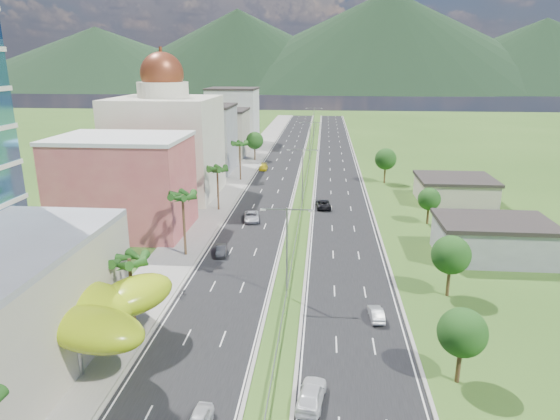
# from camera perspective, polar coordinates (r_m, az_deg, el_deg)

# --- Properties ---
(ground) EXTENTS (500.00, 500.00, 0.00)m
(ground) POSITION_cam_1_polar(r_m,az_deg,el_deg) (51.22, -0.12, -14.84)
(ground) COLOR #2D5119
(ground) RESTS_ON ground
(road_left) EXTENTS (11.00, 260.00, 0.04)m
(road_left) POSITION_cam_1_polar(r_m,az_deg,el_deg) (136.67, 0.17, 5.27)
(road_left) COLOR black
(road_left) RESTS_ON ground
(road_right) EXTENTS (11.00, 260.00, 0.04)m
(road_right) POSITION_cam_1_polar(r_m,az_deg,el_deg) (136.24, 6.50, 5.13)
(road_right) COLOR black
(road_right) RESTS_ON ground
(sidewalk_left) EXTENTS (7.00, 260.00, 0.12)m
(sidewalk_left) POSITION_cam_1_polar(r_m,az_deg,el_deg) (137.79, -3.78, 5.35)
(sidewalk_left) COLOR gray
(sidewalk_left) RESTS_ON ground
(median_guardrail) EXTENTS (0.10, 216.06, 0.76)m
(median_guardrail) POSITION_cam_1_polar(r_m,az_deg,el_deg) (118.51, 3.05, 3.80)
(median_guardrail) COLOR gray
(median_guardrail) RESTS_ON ground
(streetlight_median_b) EXTENTS (6.04, 0.25, 11.00)m
(streetlight_median_b) POSITION_cam_1_polar(r_m,az_deg,el_deg) (57.28, 0.79, -3.82)
(streetlight_median_b) COLOR gray
(streetlight_median_b) RESTS_ON ground
(streetlight_median_c) EXTENTS (6.04, 0.25, 11.00)m
(streetlight_median_c) POSITION_cam_1_polar(r_m,az_deg,el_deg) (95.74, 2.60, 4.49)
(streetlight_median_c) COLOR gray
(streetlight_median_c) RESTS_ON ground
(streetlight_median_d) EXTENTS (6.04, 0.25, 11.00)m
(streetlight_median_d) POSITION_cam_1_polar(r_m,az_deg,el_deg) (140.04, 3.44, 8.31)
(streetlight_median_d) COLOR gray
(streetlight_median_d) RESTS_ON ground
(streetlight_median_e) EXTENTS (6.04, 0.25, 11.00)m
(streetlight_median_e) POSITION_cam_1_polar(r_m,az_deg,el_deg) (184.68, 3.89, 10.29)
(streetlight_median_e) COLOR gray
(streetlight_median_e) RESTS_ON ground
(lime_canopy) EXTENTS (18.00, 15.00, 7.40)m
(lime_canopy) POSITION_cam_1_polar(r_m,az_deg,el_deg) (51.08, -23.90, -10.11)
(lime_canopy) COLOR #9CB912
(lime_canopy) RESTS_ON ground
(pink_shophouse) EXTENTS (20.00, 15.00, 15.00)m
(pink_shophouse) POSITION_cam_1_polar(r_m,az_deg,el_deg) (84.25, -17.39, 2.61)
(pink_shophouse) COLOR #BA4C4E
(pink_shophouse) RESTS_ON ground
(domed_building) EXTENTS (20.00, 20.00, 28.70)m
(domed_building) POSITION_cam_1_polar(r_m,az_deg,el_deg) (104.74, -12.87, 7.70)
(domed_building) COLOR beige
(domed_building) RESTS_ON ground
(midrise_grey) EXTENTS (16.00, 15.00, 16.00)m
(midrise_grey) POSITION_cam_1_polar(r_m,az_deg,el_deg) (128.74, -8.98, 7.98)
(midrise_grey) COLOR gray
(midrise_grey) RESTS_ON ground
(midrise_beige) EXTENTS (16.00, 15.00, 13.00)m
(midrise_beige) POSITION_cam_1_polar(r_m,az_deg,el_deg) (150.18, -6.94, 8.68)
(midrise_beige) COLOR #BBB49A
(midrise_beige) RESTS_ON ground
(midrise_white) EXTENTS (16.00, 15.00, 18.00)m
(midrise_white) POSITION_cam_1_polar(r_m,az_deg,el_deg) (172.29, -5.39, 10.56)
(midrise_white) COLOR silver
(midrise_white) RESTS_ON ground
(shed_near) EXTENTS (15.00, 10.00, 5.00)m
(shed_near) POSITION_cam_1_polar(r_m,az_deg,el_deg) (76.56, 23.12, -3.26)
(shed_near) COLOR gray
(shed_near) RESTS_ON ground
(shed_far) EXTENTS (14.00, 12.00, 4.40)m
(shed_far) POSITION_cam_1_polar(r_m,az_deg,el_deg) (104.83, 19.32, 2.08)
(shed_far) COLOR #BBB49A
(shed_far) RESTS_ON ground
(palm_tree_b) EXTENTS (3.60, 3.60, 8.10)m
(palm_tree_b) POSITION_cam_1_polar(r_m,az_deg,el_deg) (53.28, -16.85, -5.81)
(palm_tree_b) COLOR #47301C
(palm_tree_b) RESTS_ON ground
(palm_tree_c) EXTENTS (3.60, 3.60, 9.60)m
(palm_tree_c) POSITION_cam_1_polar(r_m,az_deg,el_deg) (70.76, -11.07, 1.33)
(palm_tree_c) COLOR #47301C
(palm_tree_c) RESTS_ON ground
(palm_tree_d) EXTENTS (3.60, 3.60, 8.60)m
(palm_tree_d) POSITION_cam_1_polar(r_m,az_deg,el_deg) (92.67, -7.18, 4.48)
(palm_tree_d) COLOR #47301C
(palm_tree_d) RESTS_ON ground
(palm_tree_e) EXTENTS (3.60, 3.60, 9.40)m
(palm_tree_e) POSITION_cam_1_polar(r_m,az_deg,el_deg) (116.67, -4.63, 7.41)
(palm_tree_e) COLOR #47301C
(palm_tree_e) RESTS_ON ground
(leafy_tree_lfar) EXTENTS (4.90, 4.90, 8.05)m
(leafy_tree_lfar) POSITION_cam_1_polar(r_m,az_deg,el_deg) (141.50, -2.91, 7.92)
(leafy_tree_lfar) COLOR #47301C
(leafy_tree_lfar) RESTS_ON ground
(leafy_tree_ra) EXTENTS (4.20, 4.20, 6.90)m
(leafy_tree_ra) POSITION_cam_1_polar(r_m,az_deg,el_deg) (45.93, 20.12, -13.03)
(leafy_tree_ra) COLOR #47301C
(leafy_tree_ra) RESTS_ON ground
(leafy_tree_rb) EXTENTS (4.55, 4.55, 7.47)m
(leafy_tree_rb) POSITION_cam_1_polar(r_m,az_deg,el_deg) (61.43, 18.96, -4.89)
(leafy_tree_rb) COLOR #47301C
(leafy_tree_rb) RESTS_ON ground
(leafy_tree_rc) EXTENTS (3.85, 3.85, 6.33)m
(leafy_tree_rc) POSITION_cam_1_polar(r_m,az_deg,el_deg) (88.34, 16.69, 1.19)
(leafy_tree_rc) COLOR #47301C
(leafy_tree_rc) RESTS_ON ground
(leafy_tree_rd) EXTENTS (4.90, 4.90, 8.05)m
(leafy_tree_rd) POSITION_cam_1_polar(r_m,az_deg,el_deg) (116.35, 11.98, 5.72)
(leafy_tree_rd) COLOR #47301C
(leafy_tree_rd) RESTS_ON ground
(mountain_ridge) EXTENTS (860.00, 140.00, 90.00)m
(mountain_ridge) POSITION_cam_1_polar(r_m,az_deg,el_deg) (497.44, 11.86, 13.10)
(mountain_ridge) COLOR black
(mountain_ridge) RESTS_ON ground
(car_dark_left) EXTENTS (2.03, 4.24, 1.34)m
(car_dark_left) POSITION_cam_1_polar(r_m,az_deg,el_deg) (72.42, -6.75, -4.60)
(car_dark_left) COLOR black
(car_dark_left) RESTS_ON road_left
(car_silver_mid_left) EXTENTS (3.34, 5.78, 1.51)m
(car_silver_mid_left) POSITION_cam_1_polar(r_m,az_deg,el_deg) (87.29, -3.27, -0.75)
(car_silver_mid_left) COLOR #B9BBC1
(car_silver_mid_left) RESTS_ON road_left
(car_yellow_far_left) EXTENTS (2.14, 4.95, 1.42)m
(car_yellow_far_left) POSITION_cam_1_polar(r_m,az_deg,el_deg) (129.10, -1.91, 4.93)
(car_yellow_far_left) COLOR gold
(car_yellow_far_left) RESTS_ON road_left
(car_white_near_right) EXTENTS (2.69, 5.27, 1.72)m
(car_white_near_right) POSITION_cam_1_polar(r_m,az_deg,el_deg) (43.04, 3.60, -20.27)
(car_white_near_right) COLOR white
(car_white_near_right) RESTS_ON road_right
(car_silver_right) EXTENTS (1.61, 3.96, 1.28)m
(car_silver_right) POSITION_cam_1_polar(r_m,az_deg,el_deg) (55.83, 10.94, -11.54)
(car_silver_right) COLOR #B4B7BC
(car_silver_right) RESTS_ON road_right
(car_dark_far_right) EXTENTS (3.20, 5.92, 1.58)m
(car_dark_far_right) POSITION_cam_1_polar(r_m,az_deg,el_deg) (95.14, 4.96, 0.70)
(car_dark_far_right) COLOR black
(car_dark_far_right) RESTS_ON road_right
(motorcycle) EXTENTS (0.73, 1.82, 1.13)m
(motorcycle) POSITION_cam_1_polar(r_m,az_deg,el_deg) (60.83, -11.10, -9.17)
(motorcycle) COLOR black
(motorcycle) RESTS_ON road_left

